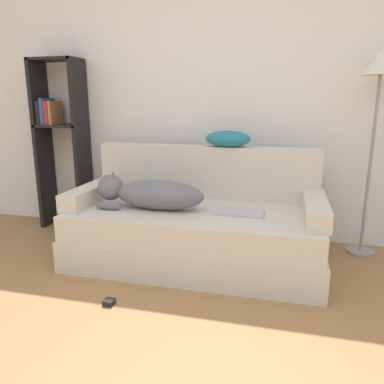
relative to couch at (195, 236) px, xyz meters
name	(u,v)px	position (x,y,z in m)	size (l,w,h in m)	color
wall_back	(218,81)	(0.02, 0.71, 1.15)	(7.67, 0.06, 2.70)	silver
couch	(195,236)	(0.00, 0.00, 0.00)	(1.82, 0.89, 0.42)	beige
couch_backrest	(206,172)	(0.00, 0.37, 0.42)	(1.78, 0.15, 0.42)	beige
couch_arm_left	(91,194)	(-0.84, -0.01, 0.28)	(0.15, 0.70, 0.13)	beige
couch_arm_right	(315,208)	(0.84, -0.01, 0.28)	(0.15, 0.70, 0.13)	beige
dog	(149,193)	(-0.33, -0.07, 0.32)	(0.81, 0.26, 0.26)	slate
laptop	(238,212)	(0.32, -0.04, 0.22)	(0.36, 0.20, 0.02)	#B7B7BC
throw_pillow	(228,139)	(0.17, 0.36, 0.69)	(0.35, 0.22, 0.13)	teal
bookshelf	(60,134)	(-1.42, 0.53, 0.68)	(0.45, 0.26, 1.55)	black
floor_lamp	(379,84)	(1.24, 0.49, 1.10)	(0.25, 0.25, 1.56)	gray
power_adapter	(109,302)	(-0.35, -0.72, -0.19)	(0.06, 0.06, 0.03)	black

